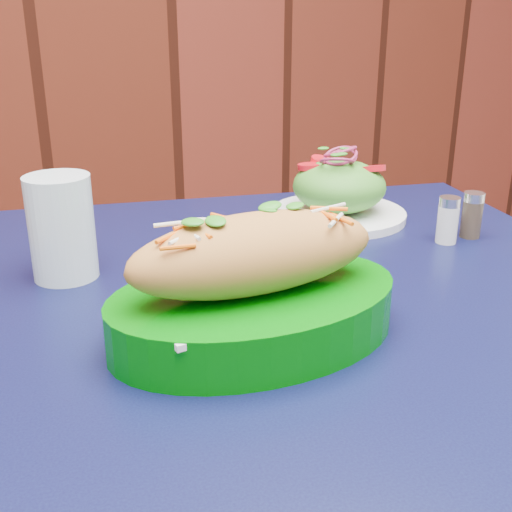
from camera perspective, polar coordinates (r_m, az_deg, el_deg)
cafe_table at (r=0.75m, az=3.15°, el=-9.39°), size 1.00×1.00×0.75m
banh_mi_basket at (r=0.60m, az=-0.11°, el=-2.86°), size 0.30×0.21×0.13m
salad_plate at (r=0.96m, az=7.37°, el=5.67°), size 0.20×0.20×0.11m
water_glass at (r=0.76m, az=-16.89°, el=2.43°), size 0.07×0.07×0.12m
salt_shaker at (r=0.89m, az=16.68°, el=3.08°), size 0.03×0.03×0.06m
pepper_shaker at (r=0.92m, az=18.64°, el=3.48°), size 0.03×0.03×0.06m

